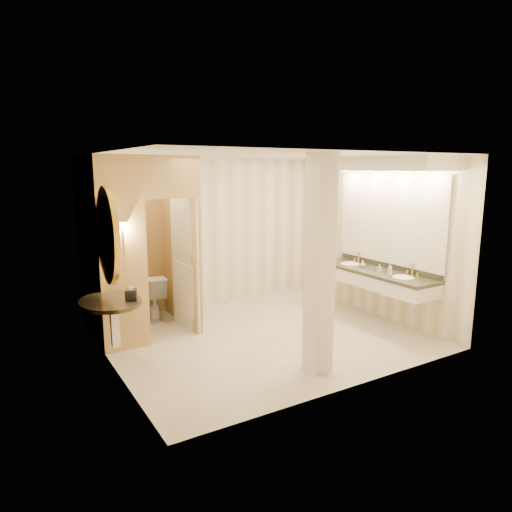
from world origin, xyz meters
The scene contains 16 objects.
floor centered at (0.00, 0.00, 0.00)m, with size 4.50×4.50×0.00m, color beige.
ceiling centered at (0.00, 0.00, 2.70)m, with size 4.50×4.50×0.00m, color white.
wall_back centered at (0.00, 2.00, 1.35)m, with size 4.50×0.02×2.70m, color white.
wall_front centered at (0.00, -2.00, 1.35)m, with size 4.50×0.02×2.70m, color white.
wall_left centered at (-2.25, 0.00, 1.35)m, with size 0.02×4.00×2.70m, color white.
wall_right centered at (2.25, 0.00, 1.35)m, with size 0.02×4.00×2.70m, color white.
toilet_closet centered at (-1.11, 0.97, 1.39)m, with size 1.50×1.55×2.70m.
wall_sconce centered at (-1.93, 0.43, 1.73)m, with size 0.14×0.14×0.42m.
vanity centered at (1.98, -0.39, 1.63)m, with size 0.75×2.40×2.09m.
console_shelf centered at (-2.21, 0.05, 1.34)m, with size 0.95×0.95×1.92m.
pillar centered at (-0.06, -1.44, 1.35)m, with size 0.28×0.28×2.70m, color white.
tissue_box centered at (-2.00, -0.10, 0.94)m, with size 0.14×0.14×0.14m, color black.
toilet centered at (-1.21, 1.64, 0.39)m, with size 0.43×0.76×0.78m, color white.
soap_bottle_a centered at (1.87, -0.56, 0.94)m, with size 0.06×0.06×0.13m, color beige.
soap_bottle_b centered at (1.93, -0.13, 0.93)m, with size 0.08×0.08×0.10m, color silver.
soap_bottle_c centered at (1.87, -0.78, 0.97)m, with size 0.07×0.07×0.19m, color #C6B28C.
Camera 1 is at (-3.51, -5.67, 2.50)m, focal length 32.00 mm.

